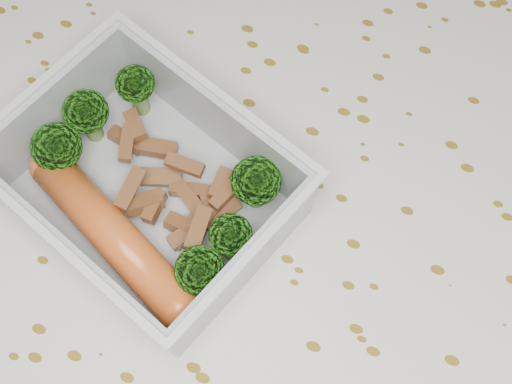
% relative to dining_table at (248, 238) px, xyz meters
% --- Properties ---
extents(ground_plane, '(4.00, 4.00, 0.00)m').
position_rel_dining_table_xyz_m(ground_plane, '(0.00, 0.00, -0.67)').
color(ground_plane, olive).
rests_on(ground_plane, ground).
extents(dining_table, '(1.40, 0.90, 0.75)m').
position_rel_dining_table_xyz_m(dining_table, '(0.00, 0.00, 0.00)').
color(dining_table, brown).
rests_on(dining_table, ground).
extents(tablecloth, '(1.46, 0.96, 0.19)m').
position_rel_dining_table_xyz_m(tablecloth, '(0.00, 0.00, 0.05)').
color(tablecloth, silver).
rests_on(tablecloth, dining_table).
extents(lunch_container, '(0.22, 0.20, 0.06)m').
position_rel_dining_table_xyz_m(lunch_container, '(-0.06, -0.03, 0.11)').
color(lunch_container, silver).
rests_on(lunch_container, tablecloth).
extents(broccoli_florets, '(0.17, 0.14, 0.05)m').
position_rel_dining_table_xyz_m(broccoli_florets, '(-0.06, -0.02, 0.12)').
color(broccoli_florets, '#608C3F').
rests_on(broccoli_florets, lunch_container).
extents(meat_pile, '(0.11, 0.08, 0.03)m').
position_rel_dining_table_xyz_m(meat_pile, '(-0.04, -0.02, 0.10)').
color(meat_pile, brown).
rests_on(meat_pile, lunch_container).
extents(sausage, '(0.15, 0.08, 0.03)m').
position_rel_dining_table_xyz_m(sausage, '(-0.07, -0.07, 0.11)').
color(sausage, '#CC5921').
rests_on(sausage, lunch_container).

